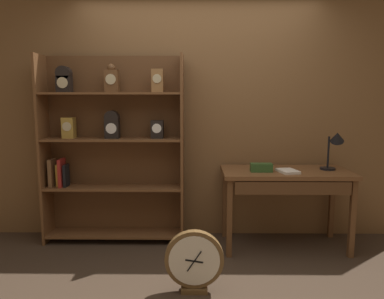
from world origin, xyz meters
The scene contains 8 objects.
ground_plane centered at (0.00, 0.00, 0.00)m, with size 10.00×10.00×0.00m, color #3D2D21.
back_wood_panel centered at (0.00, 1.35, 1.30)m, with size 4.80×0.05×2.60m, color brown.
bookshelf centered at (-0.91, 1.15, 0.99)m, with size 1.44×0.30×1.92m.
workbench centered at (0.86, 0.96, 0.69)m, with size 1.25×0.61×0.79m.
desk_lamp centered at (1.33, 0.99, 1.05)m, with size 0.22×0.22×0.41m.
toolbox_small centered at (0.61, 0.91, 0.83)m, with size 0.21×0.09×0.08m, color #2D5123.
open_repair_manual centered at (0.85, 0.88, 0.80)m, with size 0.16×0.22×0.03m, color silver.
round_clock_large centered at (-0.04, 0.10, 0.25)m, with size 0.45×0.11×0.49m.
Camera 1 is at (-0.03, -2.48, 1.48)m, focal length 33.27 mm.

